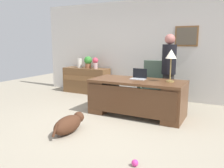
% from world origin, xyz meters
% --- Properties ---
extents(ground_plane, '(12.00, 12.00, 0.00)m').
position_xyz_m(ground_plane, '(0.00, 0.00, 0.00)').
color(ground_plane, '#9E937F').
extents(back_wall, '(7.00, 0.16, 2.70)m').
position_xyz_m(back_wall, '(0.00, 2.60, 1.35)').
color(back_wall, silver).
rests_on(back_wall, ground_plane).
extents(desk, '(1.98, 0.91, 0.76)m').
position_xyz_m(desk, '(0.29, 0.88, 0.42)').
color(desk, brown).
rests_on(desk, ground_plane).
extents(credenza, '(1.45, 0.50, 0.77)m').
position_xyz_m(credenza, '(-1.91, 2.25, 0.39)').
color(credenza, brown).
rests_on(credenza, ground_plane).
extents(armchair, '(0.60, 0.59, 1.11)m').
position_xyz_m(armchair, '(0.39, 1.75, 0.49)').
color(armchair, '#475B4C').
rests_on(armchair, ground_plane).
extents(person_standing, '(0.32, 0.32, 1.73)m').
position_xyz_m(person_standing, '(0.76, 1.64, 0.90)').
color(person_standing, '#262323').
rests_on(person_standing, ground_plane).
extents(dog_lying, '(0.31, 0.83, 0.30)m').
position_xyz_m(dog_lying, '(-0.38, -0.58, 0.15)').
color(dog_lying, '#472819').
rests_on(dog_lying, ground_plane).
extents(laptop, '(0.32, 0.22, 0.22)m').
position_xyz_m(laptop, '(0.27, 1.04, 0.82)').
color(laptop, '#B2B5BA').
rests_on(laptop, desk).
extents(desk_lamp, '(0.22, 0.22, 0.65)m').
position_xyz_m(desk_lamp, '(0.96, 0.99, 1.28)').
color(desk_lamp, '#9E8447').
rests_on(desk_lamp, desk).
extents(vase_with_flowers, '(0.17, 0.17, 0.33)m').
position_xyz_m(vase_with_flowers, '(-1.58, 2.25, 0.96)').
color(vase_with_flowers, '#C3A3A3').
rests_on(vase_with_flowers, credenza).
extents(vase_empty, '(0.15, 0.15, 0.28)m').
position_xyz_m(vase_empty, '(-2.16, 2.25, 0.91)').
color(vase_empty, silver).
rests_on(vase_empty, credenza).
extents(potted_plant, '(0.24, 0.24, 0.36)m').
position_xyz_m(potted_plant, '(-1.84, 2.25, 0.97)').
color(potted_plant, brown).
rests_on(potted_plant, credenza).
extents(dog_toy_ball, '(0.09, 0.09, 0.09)m').
position_xyz_m(dog_toy_ball, '(1.05, -1.08, 0.04)').
color(dog_toy_ball, '#D8338C').
rests_on(dog_toy_ball, ground_plane).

